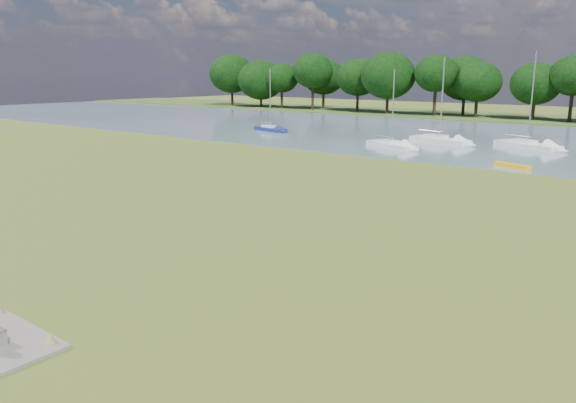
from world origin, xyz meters
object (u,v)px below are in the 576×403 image
Objects in this scene: sailboat_2 at (270,128)px; sailboat_5 at (527,143)px; kayak at (512,166)px; sailboat_0 at (439,138)px; sailboat_1 at (391,143)px.

sailboat_5 reaches higher than sailboat_2.
sailboat_2 is at bearing -174.37° from kayak.
kayak is at bearing -55.75° from sailboat_5.
sailboat_0 reaches higher than sailboat_2.
kayak is at bearing 2.33° from sailboat_1.
sailboat_5 is (10.43, 7.68, 0.05)m from sailboat_1.
sailboat_1 is 0.82× the size of sailboat_5.
sailboat_5 is (-2.46, 12.67, 0.29)m from kayak.
sailboat_0 reaches higher than sailboat_1.
sailboat_2 is (-31.70, 9.35, 0.28)m from kayak.
sailboat_0 is at bearing -144.11° from sailboat_5.
sailboat_5 reaches higher than sailboat_1.
kayak is 0.40× the size of sailboat_2.
sailboat_0 is 6.32m from sailboat_1.
kayak is 0.33× the size of sailboat_5.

